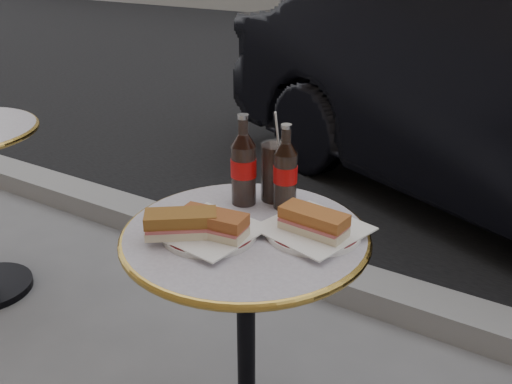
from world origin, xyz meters
The scene contains 10 objects.
curb centered at (0.00, 0.90, 0.05)m, with size 40.00×0.20×0.12m, color gray.
bistro_table centered at (0.00, 0.00, 0.37)m, with size 0.62×0.62×0.73m, color #BAB2C4, non-canonical shape.
plate_left centered at (-0.06, -0.06, 0.74)m, with size 0.23×0.23×0.01m, color silver.
plate_right centered at (0.15, 0.08, 0.74)m, with size 0.24×0.24×0.01m, color white.
sandwich_left_a centered at (-0.10, -0.12, 0.77)m, with size 0.17×0.08×0.06m, color brown.
sandwich_left_b centered at (-0.04, -0.08, 0.77)m, with size 0.16×0.08×0.06m, color #974E26.
sandwich_right centered at (0.16, 0.06, 0.77)m, with size 0.16×0.08×0.06m, color #A55C2A.
cola_bottle_left centered at (-0.09, 0.14, 0.86)m, with size 0.07×0.07×0.25m, color black, non-canonical shape.
cola_bottle_right centered at (0.01, 0.17, 0.85)m, with size 0.07×0.07×0.23m, color black, non-canonical shape.
cola_glass centered at (-0.03, 0.20, 0.81)m, with size 0.08×0.08×0.16m, color black.
Camera 1 is at (0.69, -1.04, 1.40)m, focal length 40.00 mm.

